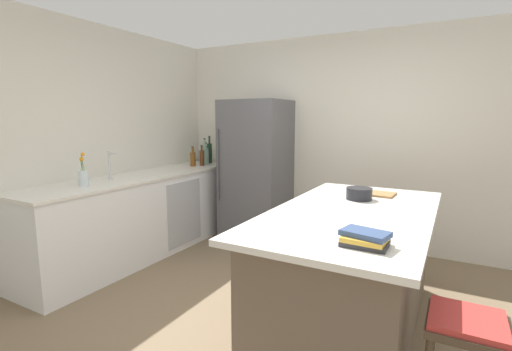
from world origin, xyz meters
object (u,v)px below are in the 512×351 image
(bar_stool, at_px, (465,339))
(sink_faucet, at_px, (110,165))
(gin_bottle, at_px, (205,155))
(refrigerator, at_px, (256,171))
(cookbook_stack, at_px, (365,238))
(cutting_board, at_px, (378,194))
(syrup_bottle, at_px, (202,157))
(soda_bottle, at_px, (206,155))
(whiskey_bottle, at_px, (193,159))
(mixing_bowl, at_px, (359,194))
(kitchen_island, at_px, (350,269))
(flower_vase, at_px, (83,176))
(wine_bottle, at_px, (210,153))

(bar_stool, relative_size, sink_faucet, 2.10)
(gin_bottle, bearing_deg, refrigerator, 3.55)
(cookbook_stack, distance_m, cutting_board, 1.41)
(refrigerator, xyz_separation_m, cutting_board, (1.70, -0.85, 0.02))
(syrup_bottle, bearing_deg, cutting_board, -16.09)
(gin_bottle, bearing_deg, bar_stool, -34.20)
(sink_faucet, distance_m, soda_bottle, 1.58)
(bar_stool, relative_size, whiskey_bottle, 2.35)
(whiskey_bottle, xyz_separation_m, mixing_bowl, (2.45, -0.88, -0.08))
(refrigerator, distance_m, syrup_bottle, 0.80)
(soda_bottle, xyz_separation_m, gin_bottle, (0.05, -0.09, 0.01))
(soda_bottle, relative_size, gin_bottle, 0.82)
(sink_faucet, bearing_deg, kitchen_island, 0.33)
(refrigerator, distance_m, cutting_board, 1.90)
(gin_bottle, bearing_deg, mixing_bowl, -24.14)
(sink_faucet, distance_m, cookbook_stack, 2.91)
(refrigerator, bearing_deg, cookbook_stack, -49.78)
(soda_bottle, height_order, cutting_board, soda_bottle)
(bar_stool, distance_m, cutting_board, 1.59)
(flower_vase, xyz_separation_m, cookbook_stack, (2.73, -0.32, -0.08))
(syrup_bottle, relative_size, cutting_board, 0.94)
(kitchen_island, height_order, flower_vase, flower_vase)
(sink_faucet, height_order, cutting_board, sink_faucet)
(wine_bottle, relative_size, soda_bottle, 1.29)
(kitchen_island, relative_size, refrigerator, 1.15)
(cookbook_stack, bearing_deg, syrup_bottle, 141.76)
(refrigerator, relative_size, gin_bottle, 4.90)
(refrigerator, height_order, cookbook_stack, refrigerator)
(syrup_bottle, distance_m, cutting_board, 2.58)
(soda_bottle, xyz_separation_m, mixing_bowl, (2.44, -1.16, -0.10))
(flower_vase, height_order, gin_bottle, gin_bottle)
(gin_bottle, relative_size, syrup_bottle, 1.32)
(gin_bottle, bearing_deg, kitchen_island, -31.08)
(sink_faucet, xyz_separation_m, soda_bottle, (0.08, 1.58, -0.03))
(mixing_bowl, bearing_deg, wine_bottle, 152.59)
(refrigerator, relative_size, syrup_bottle, 6.46)
(flower_vase, height_order, syrup_bottle, flower_vase)
(sink_faucet, xyz_separation_m, cookbook_stack, (2.82, -0.70, -0.14))
(kitchen_island, height_order, syrup_bottle, syrup_bottle)
(cutting_board, bearing_deg, gin_bottle, 162.22)
(bar_stool, height_order, syrup_bottle, syrup_bottle)
(sink_faucet, relative_size, syrup_bottle, 1.07)
(refrigerator, xyz_separation_m, sink_faucet, (-0.92, -1.54, 0.19))
(soda_bottle, bearing_deg, cutting_board, -19.31)
(wine_bottle, relative_size, cookbook_stack, 1.48)
(sink_faucet, relative_size, wine_bottle, 0.76)
(refrigerator, distance_m, mixing_bowl, 1.96)
(refrigerator, bearing_deg, bar_stool, -42.78)
(whiskey_bottle, bearing_deg, bar_stool, -31.35)
(soda_bottle, xyz_separation_m, cookbook_stack, (2.74, -2.28, -0.11))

